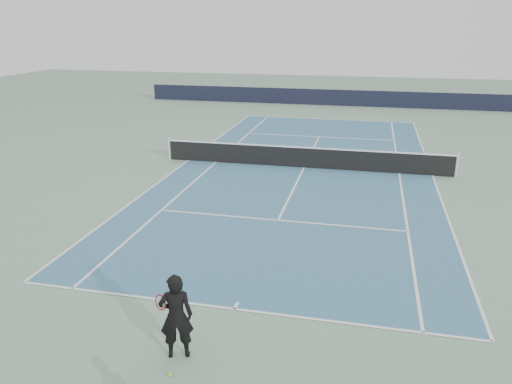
# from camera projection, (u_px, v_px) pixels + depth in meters

# --- Properties ---
(ground) EXTENTS (80.00, 80.00, 0.00)m
(ground) POSITION_uv_depth(u_px,v_px,m) (304.00, 168.00, 22.32)
(ground) COLOR gray
(court_surface) EXTENTS (10.97, 23.77, 0.01)m
(court_surface) POSITION_uv_depth(u_px,v_px,m) (304.00, 168.00, 22.31)
(court_surface) COLOR #3A6A89
(court_surface) RESTS_ON ground
(tennis_net) EXTENTS (12.90, 0.10, 1.07)m
(tennis_net) POSITION_uv_depth(u_px,v_px,m) (304.00, 157.00, 22.15)
(tennis_net) COLOR silver
(tennis_net) RESTS_ON ground
(windscreen_far) EXTENTS (30.00, 0.25, 1.20)m
(windscreen_far) POSITION_uv_depth(u_px,v_px,m) (335.00, 98.00, 38.61)
(windscreen_far) COLOR black
(windscreen_far) RESTS_ON ground
(tennis_player) EXTENTS (0.85, 0.68, 1.77)m
(tennis_player) POSITION_uv_depth(u_px,v_px,m) (176.00, 316.00, 9.52)
(tennis_player) COLOR black
(tennis_player) RESTS_ON ground
(tennis_ball) EXTENTS (0.07, 0.07, 0.07)m
(tennis_ball) POSITION_uv_depth(u_px,v_px,m) (170.00, 375.00, 9.21)
(tennis_ball) COLOR #B6D92C
(tennis_ball) RESTS_ON ground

